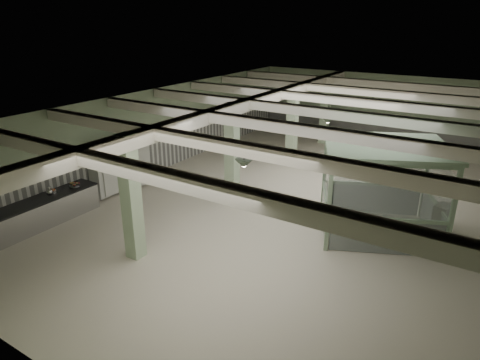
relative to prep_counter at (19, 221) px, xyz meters
The scene contains 29 objects.
floor 9.59m from the prep_counter, 46.95° to the left, with size 20.00×20.00×0.00m, color beige.
ceiling 10.08m from the prep_counter, 46.95° to the left, with size 14.00×20.00×0.02m, color beige.
wall_back 18.26m from the prep_counter, 68.96° to the left, with size 14.00×0.02×3.60m, color #9DB591.
wall_front 7.32m from the prep_counter, 24.64° to the right, with size 14.00×0.02×3.60m, color #9DB591.
wall_left 7.14m from the prep_counter, 93.76° to the left, with size 0.02×20.00×3.60m, color #9DB591.
wainscot_left 7.02m from the prep_counter, 93.56° to the left, with size 0.05×19.90×1.50m, color silver.
wainscot_back 18.19m from the prep_counter, 68.93° to the left, with size 13.90×0.05×1.50m, color silver.
girder 8.59m from the prep_counter, 60.01° to the left, with size 0.45×19.90×0.40m, color silver.
beam_a 7.20m from the prep_counter, ahead, with size 13.90×0.35×0.32m, color silver.
beam_b 7.45m from the prep_counter, 17.00° to the left, with size 13.90×0.35×0.32m, color silver.
beam_c 8.47m from the prep_counter, 34.53° to the left, with size 13.90×0.35×0.32m, color silver.
beam_d 10.03m from the prep_counter, 46.95° to the left, with size 13.90×0.35×0.32m, color silver.
beam_e 11.91m from the prep_counter, 55.46° to the left, with size 13.90×0.35×0.32m, color silver.
beam_f 13.98m from the prep_counter, 61.41° to the left, with size 13.90×0.35×0.32m, color silver.
beam_g 16.18m from the prep_counter, 65.72° to the left, with size 13.90×0.35×0.32m, color silver.
column_a 4.37m from the prep_counter, 13.90° to the left, with size 0.42×0.42×3.60m, color #AFCBA4.
column_b 7.36m from the prep_counter, 56.05° to the left, with size 0.42×0.42×3.60m, color #AFCBA4.
column_c 11.79m from the prep_counter, 69.83° to the left, with size 0.42×0.42×3.60m, color #AFCBA4.
column_d 15.59m from the prep_counter, 74.93° to the left, with size 0.42×0.42×3.60m, color #AFCBA4.
pendant_front 7.76m from the prep_counter, 15.86° to the left, with size 0.44×0.44×0.22m, color #354433.
pendant_mid 10.61m from the prep_counter, 46.81° to the left, with size 0.44×0.44×0.22m, color #354433.
pendant_back 14.58m from the prep_counter, 60.61° to the left, with size 0.44×0.44×0.22m, color #354433.
prep_counter is the anchor object (origin of this frame).
pitcher_near 1.31m from the prep_counter, 88.25° to the left, with size 0.22×0.25×0.32m, color #B0B0B5, non-canonical shape.
veg_colander 2.17m from the prep_counter, 87.94° to the left, with size 0.38×0.38×0.17m, color #414146, non-canonical shape.
orange_bowl 1.44m from the prep_counter, 93.67° to the left, with size 0.23×0.23×0.08m, color #B2B2B7.
walkin_cooler 4.23m from the prep_counter, 91.14° to the left, with size 0.97×2.25×2.06m.
guard_booth 11.36m from the prep_counter, 33.15° to the left, with size 4.49×4.21×2.88m.
filing_cabinet 12.96m from the prep_counter, 30.06° to the left, with size 0.40×0.57×1.23m, color #575849.
Camera 1 is at (5.73, -13.43, 6.42)m, focal length 32.00 mm.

